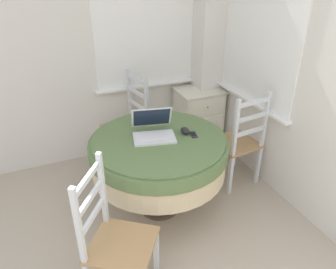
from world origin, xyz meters
The scene contains 9 objects.
corner_room_shell centered at (1.04, 1.79, 1.28)m, with size 4.12×4.72×2.55m.
round_dining_table centered at (0.70, 1.71, 0.59)m, with size 1.16×1.16×0.74m.
laptop centered at (0.69, 1.77, 0.78)m, with size 0.41×0.39×0.22m.
computer_mouse centered at (0.94, 1.70, 0.76)m, with size 0.07×0.10×0.05m.
cell_phone centered at (1.00, 1.65, 0.74)m, with size 0.07×0.11×0.01m.
dining_chair_near_back_window centered at (0.71, 2.59, 0.46)m, with size 0.49×0.48×1.00m.
dining_chair_near_right_window centered at (1.57, 1.78, 0.46)m, with size 0.44×0.45×1.00m.
dining_chair_camera_near centered at (0.13, 1.05, 0.46)m, with size 0.56×0.56×1.00m.
corner_cabinet centered at (1.57, 2.62, 0.35)m, with size 0.51×0.44×0.71m.
Camera 1 is at (-0.15, -0.47, 2.07)m, focal length 35.00 mm.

